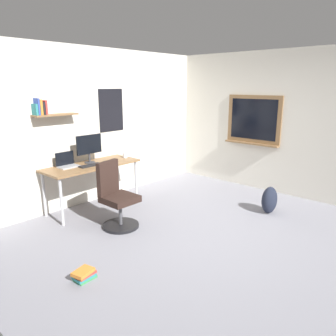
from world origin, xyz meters
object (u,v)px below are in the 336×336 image
Objects in this scene: coffee_mug at (125,155)px; keyboard at (90,165)px; monitor_primary at (89,147)px; backpack at (269,200)px; laptop at (67,163)px; desk at (92,169)px; office_chair at (116,199)px; book_stack_on_floor at (84,275)px; computer_mouse at (105,162)px.

keyboard is at bearing -176.21° from coffee_mug.
backpack is at bearing -54.11° from monitor_primary.
laptop is 3.37× the size of coffee_mug.
desk is 0.69m from coffee_mug.
office_chair is 2.57× the size of keyboard.
desk is at bearing 51.68° from book_stack_on_floor.
keyboard is at bearing 52.05° from book_stack_on_floor.
book_stack_on_floor is (-1.22, -1.56, -0.70)m from keyboard.
laptop is at bearing 170.33° from coffee_mug.
laptop reaches higher than desk.
coffee_mug is (1.03, -0.18, -0.01)m from laptop.
monitor_primary is 1.07× the size of backpack.
backpack reaches higher than book_stack_on_floor.
computer_mouse reaches higher than keyboard.
desk is 5.02× the size of laptop.
backpack is (1.94, -1.41, -0.19)m from office_chair.
coffee_mug is 2.65m from book_stack_on_floor.
book_stack_on_floor is (-1.97, -1.61, -0.73)m from coffee_mug.
desk is 1.64× the size of office_chair.
keyboard is at bearing -39.59° from laptop.
laptop reaches higher than office_chair.
backpack is (1.70, -2.35, -0.80)m from monitor_primary.
book_stack_on_floor is (-1.50, -1.56, -0.70)m from computer_mouse.
computer_mouse is at bearing 0.00° from keyboard.
coffee_mug reaches higher than book_stack_on_floor.
office_chair is at bearing -98.92° from keyboard.
keyboard is 0.28m from computer_mouse.
backpack is at bearing -52.29° from desk.
computer_mouse is 0.24× the size of backpack.
book_stack_on_floor is (-1.10, -0.80, -0.35)m from office_chair.
laptop is at bearing 98.76° from office_chair.
desk is 0.40m from laptop.
keyboard is 3.56× the size of computer_mouse.
office_chair is 2.05× the size of monitor_primary.
backpack is (1.82, -2.17, -0.54)m from keyboard.
monitor_primary is (0.39, -0.05, 0.22)m from laptop.
monitor_primary is (0.24, 0.94, 0.61)m from office_chair.
desk is 4.20× the size of keyboard.
backpack is (2.09, -2.40, -0.59)m from laptop.
monitor_primary is (0.04, 0.10, 0.34)m from desk.
laptop reaches higher than backpack.
laptop is (-0.15, 0.99, 0.39)m from office_chair.
monitor_primary is 3.01m from backpack.
backpack is (1.74, -2.25, -0.46)m from desk.
laptop is at bearing 157.82° from computer_mouse.
coffee_mug reaches higher than computer_mouse.
laptop is 0.67× the size of monitor_primary.
office_chair is at bearing -81.24° from laptop.
keyboard is 0.85× the size of backpack.
book_stack_on_floor is at bearing -127.51° from monitor_primary.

